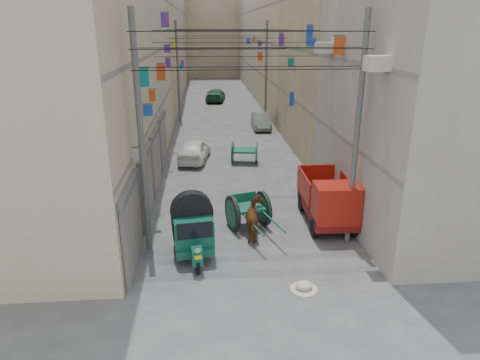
{
  "coord_description": "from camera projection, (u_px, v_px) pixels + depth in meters",
  "views": [
    {
      "loc": [
        -1.5,
        -7.76,
        7.39
      ],
      "look_at": [
        -0.33,
        6.5,
        2.3
      ],
      "focal_mm": 32.0,
      "sensor_mm": 36.0,
      "label": 1
    }
  ],
  "objects": [
    {
      "name": "signboards",
      "position": [
        226.0,
        90.0,
        29.06
      ],
      "size": [
        8.22,
        40.52,
        5.67
      ],
      "color": "#562589",
      "rests_on": "ground"
    },
    {
      "name": "utility_poles",
      "position": [
        231.0,
        91.0,
        24.5
      ],
      "size": [
        7.4,
        22.2,
        8.0
      ],
      "color": "#4F4F51",
      "rests_on": "ground"
    },
    {
      "name": "shutters_left",
      "position": [
        152.0,
        170.0,
        18.81
      ],
      "size": [
        0.18,
        14.4,
        2.88
      ],
      "color": "#47474C",
      "rests_on": "ground"
    },
    {
      "name": "auto_rickshaw",
      "position": [
        192.0,
        227.0,
        14.46
      ],
      "size": [
        1.65,
        2.57,
        1.76
      ],
      "rotation": [
        0.0,
        0.0,
        0.13
      ],
      "color": "black",
      "rests_on": "ground"
    },
    {
      "name": "overhead_cables",
      "position": [
        233.0,
        41.0,
        21.13
      ],
      "size": [
        7.4,
        22.52,
        1.12
      ],
      "color": "black",
      "rests_on": "ground"
    },
    {
      "name": "ac_units",
      "position": [
        351.0,
        27.0,
        14.87
      ],
      "size": [
        0.7,
        6.55,
        3.35
      ],
      "color": "#B7B1A4",
      "rests_on": "ground"
    },
    {
      "name": "horse",
      "position": [
        256.0,
        219.0,
        15.8
      ],
      "size": [
        0.8,
        1.72,
        1.44
      ],
      "primitive_type": "imported",
      "rotation": [
        0.0,
        0.0,
        3.13
      ],
      "color": "brown",
      "rests_on": "ground"
    },
    {
      "name": "second_cart",
      "position": [
        244.0,
        152.0,
        24.57
      ],
      "size": [
        1.65,
        1.51,
        1.3
      ],
      "rotation": [
        0.0,
        0.0,
        -0.16
      ],
      "color": "#124E38",
      "rests_on": "ground"
    },
    {
      "name": "feed_sack",
      "position": [
        304.0,
        286.0,
        12.78
      ],
      "size": [
        0.51,
        0.41,
        0.26
      ],
      "primitive_type": "ellipsoid",
      "color": "beige",
      "rests_on": "ground"
    },
    {
      "name": "distant_car_grey",
      "position": [
        261.0,
        121.0,
        33.1
      ],
      "size": [
        1.29,
        3.66,
        1.2
      ],
      "primitive_type": "imported",
      "rotation": [
        0.0,
        0.0,
        -0.01
      ],
      "color": "#515552",
      "rests_on": "ground"
    },
    {
      "name": "mini_truck",
      "position": [
        329.0,
        204.0,
        16.49
      ],
      "size": [
        1.74,
        3.74,
        2.08
      ],
      "rotation": [
        0.0,
        0.0,
        -0.02
      ],
      "color": "black",
      "rests_on": "ground"
    },
    {
      "name": "end_cap_building",
      "position": [
        212.0,
        34.0,
        69.67
      ],
      "size": [
        22.0,
        10.0,
        13.0
      ],
      "primitive_type": "cube",
      "color": "#B2A58C",
      "rests_on": "ground"
    },
    {
      "name": "distant_car_white",
      "position": [
        194.0,
        150.0,
        25.03
      ],
      "size": [
        2.1,
        4.0,
        1.3
      ],
      "primitive_type": "imported",
      "rotation": [
        0.0,
        0.0,
        2.99
      ],
      "color": "silver",
      "rests_on": "ground"
    },
    {
      "name": "tonga_cart",
      "position": [
        248.0,
        210.0,
        16.6
      ],
      "size": [
        1.99,
        3.27,
        1.39
      ],
      "rotation": [
        0.0,
        0.0,
        0.29
      ],
      "color": "black",
      "rests_on": "ground"
    },
    {
      "name": "building_row_left",
      "position": [
        132.0,
        39.0,
        39.14
      ],
      "size": [
        8.0,
        62.0,
        14.0
      ],
      "color": "tan",
      "rests_on": "ground"
    },
    {
      "name": "distant_car_green",
      "position": [
        216.0,
        95.0,
        45.6
      ],
      "size": [
        2.36,
        4.71,
        1.31
      ],
      "primitive_type": "imported",
      "rotation": [
        0.0,
        0.0,
        3.02
      ],
      "color": "#1A4E32",
      "rests_on": "ground"
    },
    {
      "name": "building_row_right",
      "position": [
        304.0,
        39.0,
        40.37
      ],
      "size": [
        8.0,
        62.0,
        14.0
      ],
      "color": "gray",
      "rests_on": "ground"
    }
  ]
}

